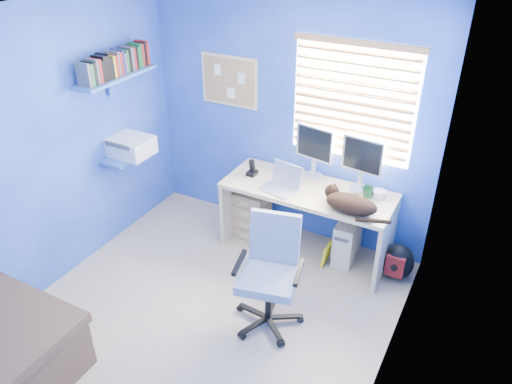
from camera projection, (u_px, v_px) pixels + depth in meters
The scene contains 23 objects.
floor at pixel (206, 315), 4.36m from camera, with size 3.00×3.20×0.00m, color tan.
ceiling at pixel (185, 18), 3.09m from camera, with size 3.00×3.20×0.00m, color white.
wall_back at pixel (288, 120), 4.94m from camera, with size 3.00×0.01×2.50m, color #1A42AE.
wall_front at pixel (20, 333), 2.50m from camera, with size 3.00×0.01×2.50m, color #1A42AE.
wall_left at pixel (53, 151), 4.33m from camera, with size 0.01×3.20×2.50m, color #1A42AE.
wall_right at pixel (398, 248), 3.12m from camera, with size 0.01×3.20×2.50m, color #1A42AE.
desk at pixel (306, 221), 4.96m from camera, with size 1.65×0.65×0.74m, color #E1C282.
laptop at pixel (279, 180), 4.70m from camera, with size 0.33×0.26×0.22m, color silver.
monitor_left at pixel (315, 152), 4.86m from camera, with size 0.40×0.12×0.54m, color silver.
monitor_right at pixel (362, 164), 4.63m from camera, with size 0.40×0.12×0.54m, color silver.
phone at pixel (252, 167), 4.98m from camera, with size 0.09×0.11×0.17m, color black.
mug at pixel (367, 192), 4.62m from camera, with size 0.10×0.09×0.10m, color #195A29.
cd_spindle at pixel (379, 194), 4.63m from camera, with size 0.13×0.13×0.07m, color silver.
cat at pixel (351, 204), 4.38m from camera, with size 0.46×0.24×0.17m, color black.
tower_pc at pixel (348, 239), 4.95m from camera, with size 0.19×0.44×0.45m, color beige.
drawer_boxes at pixel (251, 213), 5.27m from camera, with size 0.35×0.28×0.54m, color tan.
yellow_book at pixel (326, 254), 4.91m from camera, with size 0.03×0.17×0.24m, color yellow.
backpack at pixel (397, 261), 4.71m from camera, with size 0.31×0.24×0.37m, color black.
bed_corner at pixel (2, 347), 3.71m from camera, with size 1.06×0.75×0.51m, color brown.
office_chair at pixel (270, 286), 4.14m from camera, with size 0.67×0.67×0.97m.
window_blinds at pixel (352, 103), 4.50m from camera, with size 1.15×0.05×1.10m.
corkboard at pixel (229, 81), 5.04m from camera, with size 0.64×0.02×0.52m.
wall_shelves at pixel (122, 106), 4.75m from camera, with size 0.42×0.90×1.05m.
Camera 1 is at (1.90, -2.63, 3.13)m, focal length 35.00 mm.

